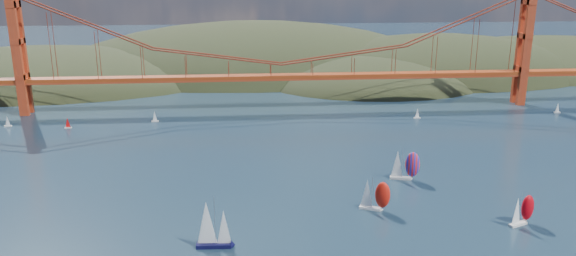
{
  "coord_description": "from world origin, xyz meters",
  "views": [
    {
      "loc": [
        -19.66,
        -85.3,
        66.79
      ],
      "look_at": [
        -4.44,
        90.0,
        16.02
      ],
      "focal_mm": 35.0,
      "sensor_mm": 36.0,
      "label": 1
    }
  ],
  "objects_px": {
    "racer_1": "(522,210)",
    "racer_rwb": "(404,165)",
    "sloop_navy": "(212,225)",
    "racer_0": "(374,194)"
  },
  "relations": [
    {
      "from": "racer_0",
      "to": "racer_1",
      "type": "distance_m",
      "value": 39.23
    },
    {
      "from": "sloop_navy",
      "to": "racer_1",
      "type": "distance_m",
      "value": 82.16
    },
    {
      "from": "racer_1",
      "to": "racer_rwb",
      "type": "xyz_separation_m",
      "value": [
        -21.79,
        35.44,
        0.75
      ]
    },
    {
      "from": "racer_0",
      "to": "racer_rwb",
      "type": "distance_m",
      "value": 27.3
    },
    {
      "from": "racer_1",
      "to": "sloop_navy",
      "type": "bearing_deg",
      "value": 160.31
    },
    {
      "from": "racer_0",
      "to": "racer_rwb",
      "type": "xyz_separation_m",
      "value": [
        15.29,
        22.61,
        0.4
      ]
    },
    {
      "from": "racer_0",
      "to": "racer_1",
      "type": "bearing_deg",
      "value": 4.24
    },
    {
      "from": "sloop_navy",
      "to": "racer_1",
      "type": "bearing_deg",
      "value": 6.31
    },
    {
      "from": "racer_0",
      "to": "racer_1",
      "type": "xyz_separation_m",
      "value": [
        37.07,
        -12.83,
        -0.35
      ]
    },
    {
      "from": "sloop_navy",
      "to": "racer_0",
      "type": "bearing_deg",
      "value": 24.71
    }
  ]
}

